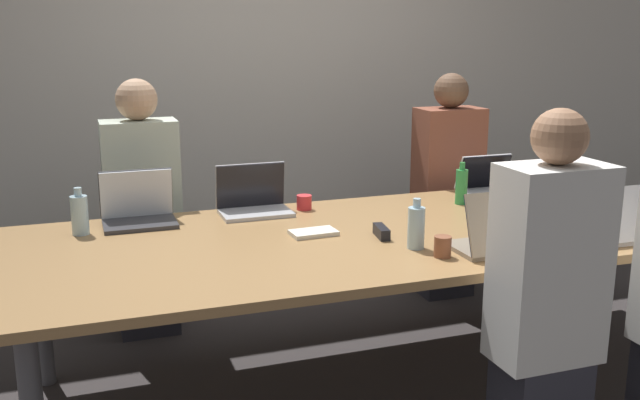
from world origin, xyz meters
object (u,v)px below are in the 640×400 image
(bottle_far_left, at_px, (80,214))
(person_far_right, at_px, (447,190))
(laptop_far_left, at_px, (138,208))
(person_far_left, at_px, (143,213))
(laptop_near_midright, at_px, (498,235))
(cup_near_midright, at_px, (443,247))
(laptop_near_right, at_px, (617,225))
(stapler, at_px, (381,232))
(laptop_far_midleft, at_px, (253,199))
(laptop_far_right, at_px, (486,182))
(person_near_midright, at_px, (547,301))
(cup_far_right, at_px, (527,186))
(cup_far_midleft, at_px, (304,202))
(bottle_near_midright, at_px, (416,227))
(bottle_far_right, at_px, (461,186))

(bottle_far_left, xyz_separation_m, person_far_right, (2.20, 0.51, -0.16))
(laptop_far_left, relative_size, person_far_left, 0.25)
(laptop_near_midright, xyz_separation_m, cup_near_midright, (-0.25, 0.02, -0.03))
(laptop_near_midright, bearing_deg, laptop_near_right, 176.86)
(person_far_right, xyz_separation_m, stapler, (-0.91, -1.01, 0.09))
(laptop_far_midleft, relative_size, laptop_far_right, 1.14)
(laptop_near_right, height_order, laptop_far_right, laptop_near_right)
(person_near_midright, height_order, laptop_near_right, person_near_midright)
(person_near_midright, height_order, cup_far_right, person_near_midright)
(person_near_midright, height_order, cup_near_midright, person_near_midright)
(cup_far_midleft, bearing_deg, bottle_near_midright, -72.96)
(laptop_far_midleft, relative_size, bottle_far_right, 1.59)
(person_far_left, relative_size, person_far_right, 1.01)
(stapler, bearing_deg, cup_near_midright, -61.85)
(person_near_midright, distance_m, stapler, 0.84)
(person_far_left, bearing_deg, bottle_near_midright, -50.19)
(stapler, bearing_deg, bottle_far_left, 167.75)
(laptop_near_right, bearing_deg, bottle_far_right, -70.19)
(cup_near_midright, height_order, bottle_near_midright, bottle_near_midright)
(laptop_far_left, distance_m, person_far_left, 0.45)
(person_far_left, bearing_deg, laptop_far_left, -97.95)
(laptop_far_left, distance_m, laptop_far_right, 1.95)
(bottle_far_left, distance_m, stapler, 1.39)
(cup_far_right, height_order, bottle_far_right, bottle_far_right)
(cup_far_midleft, distance_m, bottle_near_midright, 0.84)
(laptop_near_midright, xyz_separation_m, person_far_left, (-1.33, 1.40, -0.14))
(bottle_far_left, xyz_separation_m, stapler, (1.29, -0.50, -0.07))
(person_far_right, bearing_deg, cup_far_midleft, -158.98)
(cup_far_right, height_order, stapler, cup_far_right)
(laptop_far_midleft, height_order, bottle_near_midright, laptop_far_midleft)
(person_far_left, bearing_deg, cup_near_midright, -51.95)
(person_near_midright, height_order, person_far_left, person_far_left)
(cup_near_midright, height_order, laptop_far_left, laptop_far_left)
(laptop_near_midright, distance_m, laptop_near_right, 0.59)
(bottle_far_left, distance_m, bottle_far_right, 1.96)
(laptop_far_midleft, distance_m, person_far_left, 0.67)
(cup_far_midleft, relative_size, laptop_far_right, 0.25)
(cup_far_midleft, height_order, laptop_near_right, laptop_near_right)
(cup_far_midleft, relative_size, laptop_far_left, 0.23)
(cup_far_midleft, distance_m, person_far_right, 1.16)
(bottle_far_left, height_order, person_far_right, person_far_right)
(cup_far_midleft, distance_m, bottle_far_right, 0.86)
(laptop_far_right, height_order, bottle_far_right, bottle_far_right)
(cup_near_midright, bearing_deg, laptop_far_right, 49.95)
(person_far_right, distance_m, stapler, 1.36)
(cup_near_midright, xyz_separation_m, person_far_right, (0.78, 1.36, -0.11))
(bottle_far_right, bearing_deg, cup_far_right, 12.51)
(bottle_far_left, height_order, laptop_far_right, laptop_far_right)
(cup_far_right, bearing_deg, cup_far_midleft, 177.80)
(laptop_near_right, height_order, stapler, laptop_near_right)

